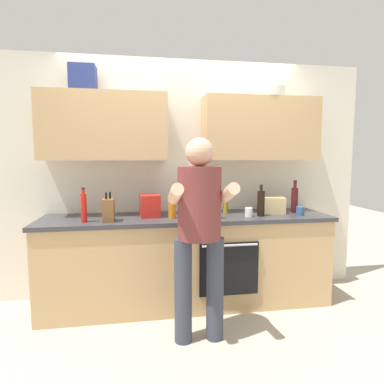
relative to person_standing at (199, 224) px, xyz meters
The scene contains 15 objects.
ground_plane 1.17m from the person_standing, 89.45° to the left, with size 12.00×12.00×0.00m, color #B2A893.
back_wall_unit 1.08m from the person_standing, 89.68° to the left, with size 4.00×0.39×2.50m.
counter 0.83m from the person_standing, 89.33° to the left, with size 2.84×0.67×0.90m.
person_standing is the anchor object (origin of this frame).
bottle_wine 1.33m from the person_standing, 30.79° to the left, with size 0.07×0.07×0.34m.
bottle_oil 0.86m from the person_standing, 60.98° to the left, with size 0.05×0.05×0.26m.
bottle_hotsauce 1.09m from the person_standing, 151.61° to the left, with size 0.05×0.05×0.31m.
bottle_soy 0.91m from the person_standing, 37.55° to the left, with size 0.07×0.07×0.31m.
bottle_soda 0.57m from the person_standing, 62.00° to the left, with size 0.06×0.06×0.21m.
bottle_juice 0.60m from the person_standing, 105.07° to the left, with size 0.07×0.07×0.22m.
cup_tea 1.25m from the person_standing, 25.31° to the left, with size 0.08×0.08×0.08m, color #33598C.
cup_coffee 0.80m from the person_standing, 42.25° to the left, with size 0.07×0.07×0.09m, color white.
knife_block 0.90m from the person_standing, 145.17° to the left, with size 0.10×0.14×0.27m.
grocery_bag_bread 1.14m from the person_standing, 36.81° to the left, with size 0.22×0.16×0.17m, color tan.
grocery_bag_crisps 0.78m from the person_standing, 117.90° to the left, with size 0.19×0.20×0.22m, color red.
Camera 1 is at (-0.45, -3.05, 1.47)m, focal length 29.56 mm.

